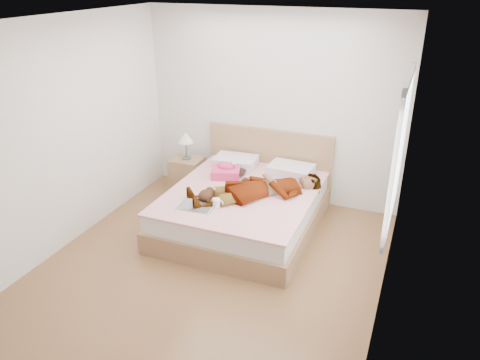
% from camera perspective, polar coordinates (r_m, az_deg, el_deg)
% --- Properties ---
extents(ground, '(4.00, 4.00, 0.00)m').
position_cam_1_polar(ground, '(5.30, -3.52, -10.46)').
color(ground, '#57371B').
rests_on(ground, ground).
extents(woman, '(1.73, 1.61, 0.24)m').
position_cam_1_polar(woman, '(5.67, 2.27, -0.62)').
color(woman, silver).
rests_on(woman, bed).
extents(hair, '(0.53, 0.61, 0.08)m').
position_cam_1_polar(hair, '(6.28, -1.22, 1.15)').
color(hair, black).
rests_on(hair, bed).
extents(phone, '(0.10, 0.11, 0.06)m').
position_cam_1_polar(phone, '(6.15, -0.82, 2.25)').
color(phone, silver).
rests_on(phone, bed).
extents(room_shell, '(4.00, 4.00, 4.00)m').
position_cam_1_polar(room_shell, '(4.47, 18.78, 3.16)').
color(room_shell, white).
rests_on(room_shell, ground).
extents(bed, '(1.80, 2.08, 1.00)m').
position_cam_1_polar(bed, '(5.97, 0.67, -3.04)').
color(bed, brown).
rests_on(bed, ground).
extents(towel, '(0.44, 0.39, 0.19)m').
position_cam_1_polar(towel, '(6.16, -1.78, 1.08)').
color(towel, '#E53E60').
rests_on(towel, bed).
extents(magazine, '(0.46, 0.32, 0.03)m').
position_cam_1_polar(magazine, '(5.43, -5.44, -3.17)').
color(magazine, white).
rests_on(magazine, bed).
extents(coffee_mug, '(0.13, 0.10, 0.10)m').
position_cam_1_polar(coffee_mug, '(5.39, -2.84, -2.80)').
color(coffee_mug, white).
rests_on(coffee_mug, bed).
extents(plush_toy, '(0.18, 0.26, 0.14)m').
position_cam_1_polar(plush_toy, '(5.54, -4.11, -1.80)').
color(plush_toy, black).
rests_on(plush_toy, bed).
extents(nightstand, '(0.44, 0.39, 0.93)m').
position_cam_1_polar(nightstand, '(6.87, -6.42, 0.89)').
color(nightstand, brown).
rests_on(nightstand, ground).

